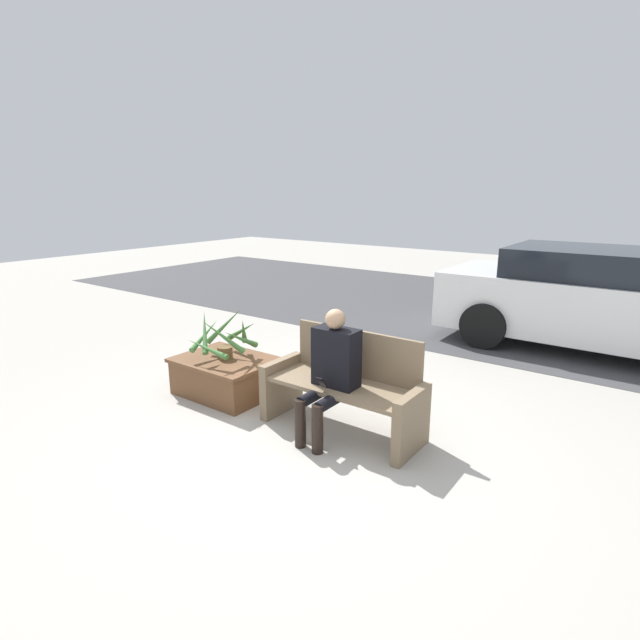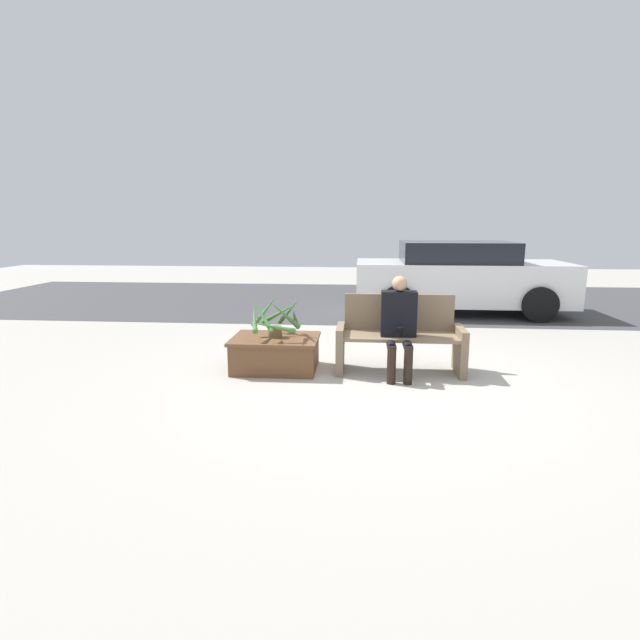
% 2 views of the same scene
% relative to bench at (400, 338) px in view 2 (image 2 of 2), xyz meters
% --- Properties ---
extents(ground_plane, '(30.00, 30.00, 0.00)m').
position_rel_bench_xyz_m(ground_plane, '(-0.24, -0.44, -0.43)').
color(ground_plane, '#ADA89E').
extents(road_surface, '(20.00, 6.00, 0.01)m').
position_rel_bench_xyz_m(road_surface, '(-0.24, 5.73, -0.42)').
color(road_surface, '#424244').
rests_on(road_surface, ground_plane).
extents(bench, '(1.58, 0.59, 0.95)m').
position_rel_bench_xyz_m(bench, '(0.00, 0.00, 0.00)').
color(bench, '#7A664C').
rests_on(bench, ground_plane).
extents(person_seated, '(0.43, 0.59, 1.22)m').
position_rel_bench_xyz_m(person_seated, '(-0.03, -0.19, 0.25)').
color(person_seated, black).
rests_on(person_seated, ground_plane).
extents(planter_box, '(1.09, 0.83, 0.42)m').
position_rel_bench_xyz_m(planter_box, '(-1.57, -0.07, -0.20)').
color(planter_box, brown).
rests_on(planter_box, ground_plane).
extents(potted_plant, '(0.69, 0.68, 0.55)m').
position_rel_bench_xyz_m(potted_plant, '(-1.56, -0.08, 0.24)').
color(potted_plant, brown).
rests_on(potted_plant, planter_box).
extents(parked_car, '(4.24, 1.98, 1.47)m').
position_rel_bench_xyz_m(parked_car, '(1.51, 4.26, 0.31)').
color(parked_car, silver).
rests_on(parked_car, ground_plane).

